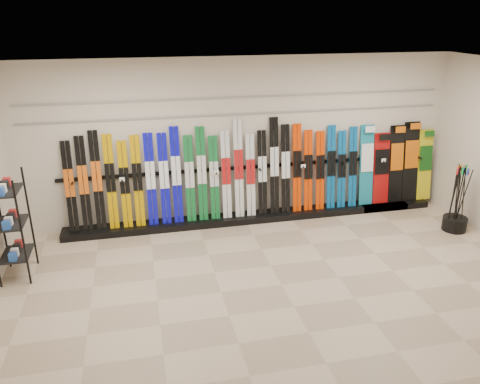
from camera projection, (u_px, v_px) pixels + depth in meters
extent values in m
plane|color=gray|center=(281.00, 285.00, 6.78)|extent=(8.00, 8.00, 0.00)
plane|color=beige|center=(243.00, 141.00, 8.51)|extent=(8.00, 0.00, 8.00)
plane|color=silver|center=(289.00, 73.00, 5.70)|extent=(8.00, 8.00, 0.00)
cube|color=black|center=(257.00, 217.00, 8.88)|extent=(8.00, 0.40, 0.12)
cube|color=black|center=(70.00, 187.00, 7.94)|extent=(0.17, 0.23, 1.58)
cube|color=black|center=(84.00, 184.00, 7.98)|extent=(0.17, 0.24, 1.65)
cube|color=black|center=(97.00, 181.00, 8.02)|extent=(0.17, 0.25, 1.73)
cube|color=#BE8D00|center=(111.00, 182.00, 8.07)|extent=(0.17, 0.24, 1.66)
cube|color=#BE8D00|center=(125.00, 185.00, 8.14)|extent=(0.17, 0.22, 1.53)
cube|color=#BE8D00|center=(138.00, 181.00, 8.17)|extent=(0.17, 0.23, 1.62)
cube|color=#0B0BB1|center=(151.00, 180.00, 8.22)|extent=(0.17, 0.24, 1.64)
cube|color=#0B0BB1|center=(164.00, 179.00, 8.27)|extent=(0.17, 0.24, 1.63)
cube|color=#0B0BB1|center=(176.00, 175.00, 8.30)|extent=(0.17, 0.25, 1.73)
cube|color=#10622A|center=(190.00, 179.00, 8.37)|extent=(0.17, 0.23, 1.56)
cube|color=#10622A|center=(202.00, 174.00, 8.40)|extent=(0.17, 0.25, 1.70)
cube|color=#10622A|center=(214.00, 178.00, 8.46)|extent=(0.17, 0.22, 1.53)
cube|color=silver|center=(226.00, 175.00, 8.50)|extent=(0.17, 0.23, 1.60)
cube|color=silver|center=(239.00, 169.00, 8.53)|extent=(0.17, 0.26, 1.79)
cube|color=silver|center=(251.00, 176.00, 8.61)|extent=(0.17, 0.22, 1.52)
cube|color=black|center=(262.00, 173.00, 8.65)|extent=(0.17, 0.23, 1.58)
cube|color=black|center=(274.00, 166.00, 8.67)|extent=(0.17, 0.26, 1.80)
cube|color=black|center=(286.00, 169.00, 8.73)|extent=(0.17, 0.24, 1.66)
cube|color=#D53200|center=(297.00, 168.00, 8.78)|extent=(0.17, 0.24, 1.66)
cube|color=#D53200|center=(308.00, 171.00, 8.84)|extent=(0.17, 0.22, 1.54)
cube|color=#D53200|center=(320.00, 171.00, 8.89)|extent=(0.17, 0.22, 1.51)
cube|color=#074F8F|center=(331.00, 167.00, 8.93)|extent=(0.17, 0.23, 1.60)
cube|color=#074F8F|center=(342.00, 170.00, 8.98)|extent=(0.17, 0.22, 1.49)
cube|color=#074F8F|center=(353.00, 167.00, 9.03)|extent=(0.17, 0.23, 1.55)
cube|color=#14728C|center=(366.00, 165.00, 9.11)|extent=(0.28, 0.24, 1.56)
cube|color=#990C0C|center=(381.00, 169.00, 9.19)|extent=(0.33, 0.22, 1.39)
cube|color=black|center=(396.00, 164.00, 9.24)|extent=(0.30, 0.24, 1.52)
cube|color=black|center=(411.00, 162.00, 9.31)|extent=(0.32, 0.24, 1.58)
cube|color=gold|center=(425.00, 165.00, 9.39)|extent=(0.30, 0.22, 1.41)
cube|color=black|center=(11.00, 227.00, 6.75)|extent=(0.40, 0.60, 1.59)
cylinder|color=black|center=(454.00, 224.00, 8.44)|extent=(0.42, 0.42, 0.25)
cylinder|color=black|center=(463.00, 200.00, 8.21)|extent=(0.07, 0.11, 1.18)
cylinder|color=black|center=(453.00, 197.00, 8.35)|extent=(0.08, 0.15, 1.17)
cylinder|color=black|center=(453.00, 197.00, 8.35)|extent=(0.09, 0.13, 1.18)
cylinder|color=black|center=(458.00, 199.00, 8.27)|extent=(0.04, 0.14, 1.18)
cylinder|color=black|center=(453.00, 199.00, 8.25)|extent=(0.09, 0.03, 1.18)
cylinder|color=black|center=(458.00, 198.00, 8.29)|extent=(0.14, 0.13, 1.17)
cylinder|color=black|center=(458.00, 199.00, 8.24)|extent=(0.03, 0.09, 1.18)
cylinder|color=black|center=(457.00, 200.00, 8.19)|extent=(0.02, 0.07, 1.18)
cylinder|color=black|center=(453.00, 200.00, 8.21)|extent=(0.03, 0.05, 1.18)
cylinder|color=black|center=(456.00, 196.00, 8.39)|extent=(0.02, 0.16, 1.17)
cylinder|color=black|center=(463.00, 200.00, 8.19)|extent=(0.10, 0.15, 1.17)
cylinder|color=black|center=(461.00, 197.00, 8.34)|extent=(0.11, 0.10, 1.18)
cube|color=gray|center=(243.00, 114.00, 8.31)|extent=(7.60, 0.02, 0.03)
cube|color=gray|center=(243.00, 97.00, 8.20)|extent=(7.60, 0.02, 0.03)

